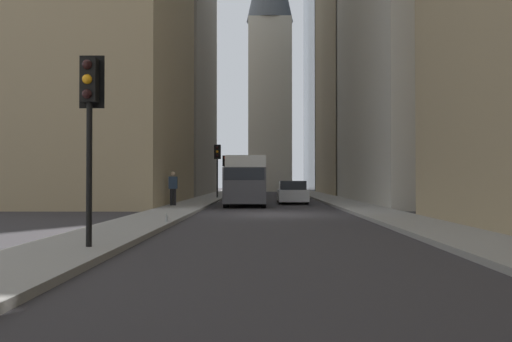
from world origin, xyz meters
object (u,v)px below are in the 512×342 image
object	(u,v)px
sedan_silver	(292,193)
traffic_light_midblock	(217,159)
traffic_light_foreground	(89,105)
pedestrian	(173,187)
traffic_light_far_junction	(225,165)
discarded_bottle	(167,218)
delivery_truck	(246,180)

from	to	relation	value
sedan_silver	traffic_light_midblock	bearing A→B (deg)	36.21
traffic_light_foreground	pedestrian	xyz separation A→B (m)	(17.58, 1.17, -1.93)
traffic_light_foreground	traffic_light_far_junction	size ratio (longest dim) A/B	1.05
discarded_bottle	pedestrian	bearing A→B (deg)	8.31
sedan_silver	traffic_light_foreground	distance (m)	23.55
traffic_light_foreground	discarded_bottle	bearing A→B (deg)	-3.89
traffic_light_midblock	discarded_bottle	size ratio (longest dim) A/B	14.86
delivery_truck	traffic_light_foreground	distance (m)	20.21
discarded_bottle	traffic_light_midblock	bearing A→B (deg)	0.74
traffic_light_far_junction	traffic_light_midblock	bearing A→B (deg)	-178.59
delivery_truck	discarded_bottle	distance (m)	13.67
traffic_light_far_junction	pedestrian	bearing A→B (deg)	177.80
pedestrian	traffic_light_midblock	bearing A→B (deg)	-6.02
delivery_truck	traffic_light_foreground	world-z (taller)	traffic_light_foreground
traffic_light_foreground	traffic_light_midblock	size ratio (longest dim) A/B	0.99
sedan_silver	pedestrian	xyz separation A→B (m)	(-5.21, 6.60, 0.45)
delivery_truck	discarded_bottle	size ratio (longest dim) A/B	23.93
delivery_truck	traffic_light_midblock	distance (m)	10.47
delivery_truck	pedestrian	size ratio (longest dim) A/B	3.63
pedestrian	sedan_silver	bearing A→B (deg)	-51.69
sedan_silver	traffic_light_far_junction	world-z (taller)	traffic_light_far_junction
discarded_bottle	sedan_silver	bearing A→B (deg)	-17.04
delivery_truck	discarded_bottle	xyz separation A→B (m)	(-13.44, 2.18, -1.21)
traffic_light_midblock	delivery_truck	bearing A→B (deg)	-166.09
traffic_light_foreground	traffic_light_far_junction	bearing A→B (deg)	0.24
traffic_light_far_junction	sedan_silver	bearing A→B (deg)	-164.64
delivery_truck	traffic_light_far_junction	xyz separation A→B (m)	(23.24, 2.81, 1.44)
sedan_silver	pedestrian	distance (m)	8.42
traffic_light_foreground	pedestrian	world-z (taller)	traffic_light_foreground
sedan_silver	traffic_light_midblock	xyz separation A→B (m)	(7.22, 5.29, 2.42)
delivery_truck	traffic_light_midblock	size ratio (longest dim) A/B	1.61
traffic_light_midblock	discarded_bottle	xyz separation A→B (m)	(-23.48, -0.30, -2.84)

